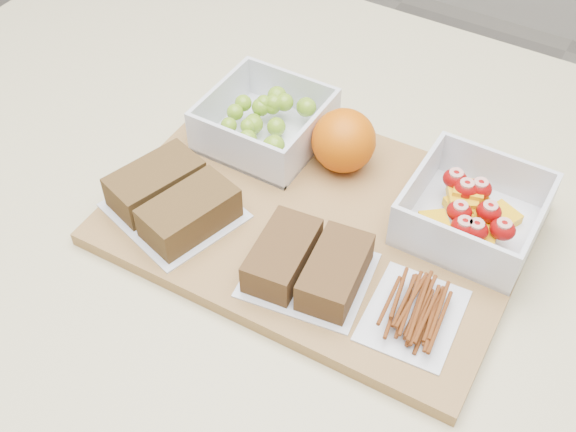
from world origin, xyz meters
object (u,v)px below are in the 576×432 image
object	(u,v)px
pretzel_bag	(414,309)
sandwich_bag_left	(172,199)
fruit_container	(472,213)
sandwich_bag_center	(309,264)
orange	(344,141)
cutting_board	(318,220)
grape_container	(267,122)

from	to	relation	value
pretzel_bag	sandwich_bag_left	bearing A→B (deg)	-178.87
fruit_container	pretzel_bag	bearing A→B (deg)	-91.85
sandwich_bag_center	orange	bearing A→B (deg)	106.14
cutting_board	grape_container	bearing A→B (deg)	143.59
sandwich_bag_left	pretzel_bag	bearing A→B (deg)	1.13
cutting_board	fruit_container	distance (m)	0.16
sandwich_bag_left	sandwich_bag_center	distance (m)	0.16
cutting_board	sandwich_bag_left	distance (m)	0.15
fruit_container	orange	distance (m)	0.16
grape_container	orange	bearing A→B (deg)	2.16
fruit_container	sandwich_bag_center	size ratio (longest dim) A/B	0.99
grape_container	sandwich_bag_left	bearing A→B (deg)	-98.38
sandwich_bag_center	pretzel_bag	bearing A→B (deg)	4.44
cutting_board	grape_container	distance (m)	0.14
sandwich_bag_left	sandwich_bag_center	world-z (taller)	sandwich_bag_left
orange	pretzel_bag	bearing A→B (deg)	-44.29
grape_container	sandwich_bag_center	world-z (taller)	grape_container
fruit_container	orange	world-z (taller)	orange
grape_container	sandwich_bag_left	world-z (taller)	grape_container
fruit_container	sandwich_bag_left	world-z (taller)	fruit_container
cutting_board	sandwich_bag_left	world-z (taller)	sandwich_bag_left
cutting_board	pretzel_bag	world-z (taller)	pretzel_bag
sandwich_bag_left	pretzel_bag	distance (m)	0.27
orange	pretzel_bag	size ratio (longest dim) A/B	0.66
fruit_container	sandwich_bag_left	bearing A→B (deg)	-153.60
sandwich_bag_center	cutting_board	bearing A→B (deg)	112.38
fruit_container	sandwich_bag_left	xyz separation A→B (m)	(-0.28, -0.14, -0.00)
grape_container	orange	world-z (taller)	orange
sandwich_bag_left	grape_container	bearing A→B (deg)	81.62
orange	sandwich_bag_left	xyz separation A→B (m)	(-0.12, -0.16, -0.02)
sandwich_bag_left	sandwich_bag_center	xyz separation A→B (m)	(0.16, -0.00, -0.00)
grape_container	pretzel_bag	bearing A→B (deg)	-30.28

